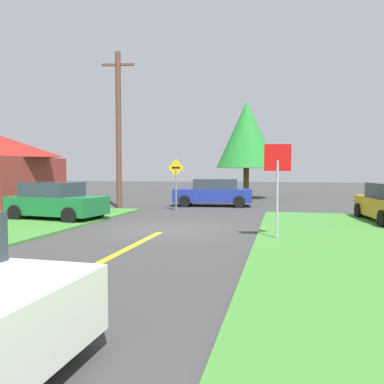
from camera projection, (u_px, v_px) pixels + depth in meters
The scene contains 8 objects.
ground_plane at pixel (168, 228), 14.28m from camera, with size 120.00×120.00×0.00m, color #3A3A3A.
lane_stripe_center at pixel (32, 297), 6.49m from camera, with size 0.20×14.00×0.01m, color yellow.
stop_sign at pixel (278, 172), 11.63m from camera, with size 0.79×0.21×2.90m.
car_approaching_junction at pixel (214, 193), 23.27m from camera, with size 4.75×2.41×1.62m.
parked_car_near_building at pixel (56, 201), 16.66m from camera, with size 4.30×2.55×1.62m.
utility_pole_mid at pixel (119, 129), 21.65m from camera, with size 1.80×0.42×8.64m.
direction_sign at pixel (176, 179), 20.50m from camera, with size 0.90×0.14×2.72m.
oak_tree_left at pixel (247, 135), 29.31m from camera, with size 4.54×4.54×7.32m.
Camera 1 is at (4.04, -13.62, 2.11)m, focal length 36.50 mm.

